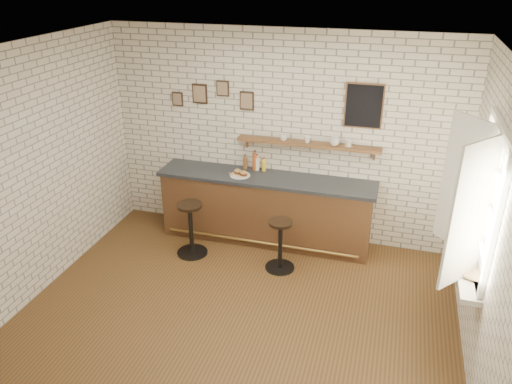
% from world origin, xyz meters
% --- Properties ---
extents(ground, '(5.00, 5.00, 0.00)m').
position_xyz_m(ground, '(0.00, 0.00, 0.00)').
color(ground, brown).
rests_on(ground, ground).
extents(bar_counter, '(3.10, 0.65, 1.01)m').
position_xyz_m(bar_counter, '(-0.14, 1.70, 0.51)').
color(bar_counter, brown).
rests_on(bar_counter, ground).
extents(sandwich_plate, '(0.28, 0.28, 0.01)m').
position_xyz_m(sandwich_plate, '(-0.50, 1.63, 1.02)').
color(sandwich_plate, white).
rests_on(sandwich_plate, bar_counter).
extents(ciabatta_sandwich, '(0.22, 0.15, 0.07)m').
position_xyz_m(ciabatta_sandwich, '(-0.49, 1.63, 1.06)').
color(ciabatta_sandwich, tan).
rests_on(ciabatta_sandwich, sandwich_plate).
extents(potato_chips, '(0.27, 0.19, 0.00)m').
position_xyz_m(potato_chips, '(-0.51, 1.63, 1.02)').
color(potato_chips, '#EDA353').
rests_on(potato_chips, sandwich_plate).
extents(bitters_bottle_brown, '(0.07, 0.07, 0.22)m').
position_xyz_m(bitters_bottle_brown, '(-0.51, 1.90, 1.10)').
color(bitters_bottle_brown, brown).
rests_on(bitters_bottle_brown, bar_counter).
extents(bitters_bottle_white, '(0.06, 0.06, 0.25)m').
position_xyz_m(bitters_bottle_white, '(-0.33, 1.90, 1.11)').
color(bitters_bottle_white, beige).
rests_on(bitters_bottle_white, bar_counter).
extents(bitters_bottle_amber, '(0.07, 0.07, 0.30)m').
position_xyz_m(bitters_bottle_amber, '(-0.36, 1.90, 1.13)').
color(bitters_bottle_amber, '#A9481B').
rests_on(bitters_bottle_amber, bar_counter).
extents(condiment_bottle_yellow, '(0.06, 0.06, 0.20)m').
position_xyz_m(condiment_bottle_yellow, '(-0.22, 1.90, 1.10)').
color(condiment_bottle_yellow, yellow).
rests_on(condiment_bottle_yellow, bar_counter).
extents(bar_stool_left, '(0.44, 0.44, 0.78)m').
position_xyz_m(bar_stool_left, '(-1.03, 1.03, 0.42)').
color(bar_stool_left, black).
rests_on(bar_stool_left, ground).
extents(bar_stool_right, '(0.40, 0.40, 0.72)m').
position_xyz_m(bar_stool_right, '(0.25, 1.01, 0.38)').
color(bar_stool_right, black).
rests_on(bar_stool_right, ground).
extents(wall_shelf, '(2.00, 0.18, 0.18)m').
position_xyz_m(wall_shelf, '(0.40, 1.90, 1.48)').
color(wall_shelf, brown).
rests_on(wall_shelf, ground).
extents(shelf_cup_a, '(0.14, 0.14, 0.09)m').
position_xyz_m(shelf_cup_a, '(0.06, 1.90, 1.54)').
color(shelf_cup_a, white).
rests_on(shelf_cup_a, wall_shelf).
extents(shelf_cup_b, '(0.13, 0.13, 0.09)m').
position_xyz_m(shelf_cup_b, '(0.39, 1.90, 1.54)').
color(shelf_cup_b, white).
rests_on(shelf_cup_b, wall_shelf).
extents(shelf_cup_c, '(0.17, 0.17, 0.11)m').
position_xyz_m(shelf_cup_c, '(0.76, 1.90, 1.55)').
color(shelf_cup_c, white).
rests_on(shelf_cup_c, wall_shelf).
extents(shelf_cup_d, '(0.13, 0.13, 0.09)m').
position_xyz_m(shelf_cup_d, '(0.95, 1.90, 1.55)').
color(shelf_cup_d, white).
rests_on(shelf_cup_d, wall_shelf).
extents(back_wall_decor, '(2.96, 0.02, 0.56)m').
position_xyz_m(back_wall_decor, '(0.23, 1.98, 2.05)').
color(back_wall_decor, black).
rests_on(back_wall_decor, ground).
extents(window_sill, '(0.20, 1.35, 0.06)m').
position_xyz_m(window_sill, '(2.40, 0.30, 0.90)').
color(window_sill, white).
rests_on(window_sill, ground).
extents(casement_window, '(0.40, 1.30, 1.56)m').
position_xyz_m(casement_window, '(2.36, 0.30, 1.65)').
color(casement_window, white).
rests_on(casement_window, ground).
extents(book_lower, '(0.22, 0.25, 0.02)m').
position_xyz_m(book_lower, '(2.38, 0.05, 0.94)').
color(book_lower, tan).
rests_on(book_lower, window_sill).
extents(book_upper, '(0.22, 0.25, 0.02)m').
position_xyz_m(book_upper, '(2.38, 0.07, 0.96)').
color(book_upper, tan).
rests_on(book_upper, book_lower).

